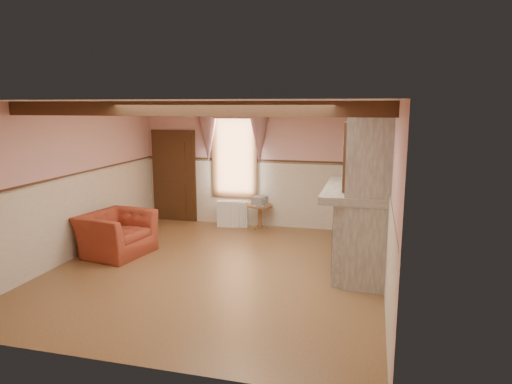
% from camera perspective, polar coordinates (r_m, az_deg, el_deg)
% --- Properties ---
extents(floor, '(5.50, 6.00, 0.01)m').
position_cam_1_polar(floor, '(7.90, -4.81, -9.57)').
color(floor, brown).
rests_on(floor, ground).
extents(ceiling, '(5.50, 6.00, 0.01)m').
position_cam_1_polar(ceiling, '(7.41, -5.16, 11.18)').
color(ceiling, silver).
rests_on(ceiling, wall_back).
extents(wall_back, '(5.50, 0.02, 2.80)m').
position_cam_1_polar(wall_back, '(10.37, 0.54, 3.36)').
color(wall_back, '#CD948E').
rests_on(wall_back, floor).
extents(wall_front, '(5.50, 0.02, 2.80)m').
position_cam_1_polar(wall_front, '(4.88, -16.81, -5.69)').
color(wall_front, '#CD948E').
rests_on(wall_front, floor).
extents(wall_left, '(0.02, 6.00, 2.80)m').
position_cam_1_polar(wall_left, '(8.82, -22.08, 1.24)').
color(wall_left, '#CD948E').
rests_on(wall_left, floor).
extents(wall_right, '(0.02, 6.00, 2.80)m').
position_cam_1_polar(wall_right, '(7.11, 16.41, -0.54)').
color(wall_right, '#CD948E').
rests_on(wall_right, floor).
extents(wainscot, '(5.50, 6.00, 1.50)m').
position_cam_1_polar(wainscot, '(7.67, -4.90, -4.31)').
color(wainscot, beige).
rests_on(wainscot, floor).
extents(chair_rail, '(5.50, 6.00, 0.08)m').
position_cam_1_polar(chair_rail, '(7.51, -4.99, 1.22)').
color(chair_rail, black).
rests_on(chair_rail, wainscot).
extents(firebox, '(0.20, 0.95, 0.90)m').
position_cam_1_polar(firebox, '(7.94, 10.47, -6.19)').
color(firebox, black).
rests_on(firebox, floor).
extents(armchair, '(1.25, 1.38, 0.79)m').
position_cam_1_polar(armchair, '(8.90, -17.06, -5.01)').
color(armchair, maroon).
rests_on(armchair, floor).
extents(side_table, '(0.73, 0.73, 0.55)m').
position_cam_1_polar(side_table, '(10.28, 0.50, -3.10)').
color(side_table, brown).
rests_on(side_table, floor).
extents(book_stack, '(0.33, 0.38, 0.20)m').
position_cam_1_polar(book_stack, '(10.16, 0.48, -1.10)').
color(book_stack, '#B7AD8C').
rests_on(book_stack, side_table).
extents(radiator, '(0.72, 0.27, 0.60)m').
position_cam_1_polar(radiator, '(10.44, -2.94, -2.75)').
color(radiator, silver).
rests_on(radiator, floor).
extents(bowl, '(0.37, 0.37, 0.09)m').
position_cam_1_polar(bowl, '(7.85, 12.59, 1.15)').
color(bowl, brown).
rests_on(bowl, mantel).
extents(mantel_clock, '(0.14, 0.24, 0.20)m').
position_cam_1_polar(mantel_clock, '(8.48, 12.77, 2.23)').
color(mantel_clock, black).
rests_on(mantel_clock, mantel).
extents(oil_lamp, '(0.11, 0.11, 0.28)m').
position_cam_1_polar(oil_lamp, '(7.91, 12.64, 1.92)').
color(oil_lamp, '#B37F32').
rests_on(oil_lamp, mantel).
extents(candle_red, '(0.06, 0.06, 0.16)m').
position_cam_1_polar(candle_red, '(7.04, 12.36, 0.36)').
color(candle_red, '#AE1C15').
rests_on(candle_red, mantel).
extents(jar_yellow, '(0.06, 0.06, 0.12)m').
position_cam_1_polar(jar_yellow, '(7.34, 12.45, 0.63)').
color(jar_yellow, gold).
rests_on(jar_yellow, mantel).
extents(fireplace, '(0.85, 2.00, 2.80)m').
position_cam_1_polar(fireplace, '(7.70, 13.86, 0.42)').
color(fireplace, gray).
rests_on(fireplace, floor).
extents(mantel, '(1.05, 2.05, 0.12)m').
position_cam_1_polar(mantel, '(7.71, 12.51, 0.19)').
color(mantel, gray).
rests_on(mantel, fireplace).
extents(overmantel_mirror, '(0.06, 1.44, 1.04)m').
position_cam_1_polar(overmantel_mirror, '(7.63, 11.31, 4.76)').
color(overmantel_mirror, silver).
rests_on(overmantel_mirror, fireplace).
extents(door, '(1.10, 0.10, 2.10)m').
position_cam_1_polar(door, '(11.06, -10.17, 1.82)').
color(door, black).
rests_on(door, floor).
extents(window, '(1.06, 0.08, 2.02)m').
position_cam_1_polar(window, '(10.47, -2.70, 4.80)').
color(window, white).
rests_on(window, wall_back).
extents(window_drapes, '(1.30, 0.14, 1.40)m').
position_cam_1_polar(window_drapes, '(10.34, -2.88, 8.05)').
color(window_drapes, gray).
rests_on(window_drapes, wall_back).
extents(ceiling_beam_front, '(5.50, 0.18, 0.20)m').
position_cam_1_polar(ceiling_beam_front, '(6.29, -8.86, 10.26)').
color(ceiling_beam_front, black).
rests_on(ceiling_beam_front, ceiling).
extents(ceiling_beam_back, '(5.50, 0.18, 0.20)m').
position_cam_1_polar(ceiling_beam_back, '(8.55, -2.41, 10.49)').
color(ceiling_beam_back, black).
rests_on(ceiling_beam_back, ceiling).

